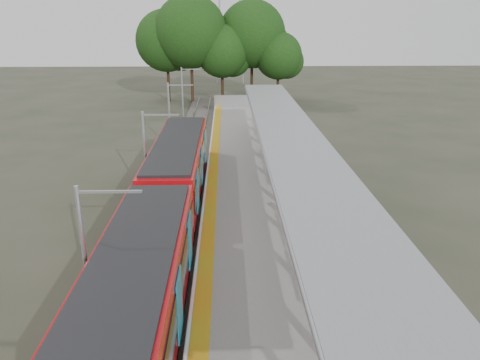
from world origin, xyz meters
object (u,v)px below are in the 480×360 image
Objects in this scene: bench_near at (340,260)px; bench_far at (287,147)px; info_pillar_near at (312,220)px; litter_bin at (286,168)px; train at (164,214)px; bench_mid at (283,168)px; info_pillar_far at (281,157)px.

bench_near is 16.58m from bench_far.
info_pillar_near is 8.82m from litter_bin.
train is 17.62× the size of bench_mid.
train is 15.34× the size of info_pillar_near.
train is 14.39× the size of info_pillar_far.
train reaches higher than litter_bin.
bench_mid is at bearing 76.83° from info_pillar_near.
litter_bin is (6.51, 8.61, -0.65)m from train.
info_pillar_near is (0.29, -8.25, 0.23)m from bench_mid.
info_pillar_far is 1.00m from litter_bin.
info_pillar_near is at bearing -112.41° from bench_mid.
info_pillar_far is at bearing 76.45° from info_pillar_near.
bench_mid reaches higher than bench_near.
bench_mid is 1.96× the size of litter_bin.
train is at bearing -152.35° from bench_mid.
train is at bearing -127.09° from litter_bin.
info_pillar_near is 9.68m from info_pillar_far.
bench_mid is 1.12× the size of bench_far.
bench_far is (7.12, 13.25, -0.57)m from train.
bench_near is at bearing -25.07° from train.
bench_far is 13.47m from info_pillar_near.
bench_far is 4.68m from litter_bin.
info_pillar_near is at bearing -74.06° from bench_far.
train reaches higher than bench_far.
train is 10.21m from bench_mid.
train is at bearing -99.93° from bench_far.
bench_far is at bearing 72.40° from info_pillar_near.
bench_far is 0.73× the size of info_pillar_far.
info_pillar_near is at bearing -1.74° from train.
train is 15.05m from bench_far.
bench_mid is at bearing -69.42° from info_pillar_far.
train is 10.82m from litter_bin.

